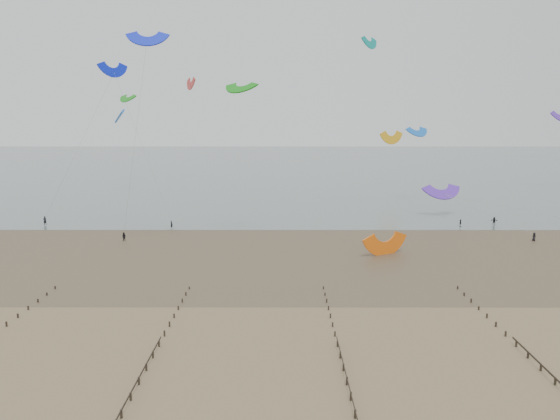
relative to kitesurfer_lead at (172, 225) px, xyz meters
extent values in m
plane|color=brown|center=(24.23, -51.90, -0.77)|extent=(500.00, 500.00, 0.00)
plane|color=#475654|center=(24.23, 148.10, -0.74)|extent=(500.00, 500.00, 0.00)
plane|color=#473A28|center=(24.23, -16.90, -0.76)|extent=(500.00, 500.00, 0.00)
ellipsoid|color=slate|center=(6.23, -29.90, -0.77)|extent=(23.60, 14.36, 0.01)
ellipsoid|color=slate|center=(36.23, -13.90, -0.77)|extent=(33.64, 18.32, 0.01)
ellipsoid|color=slate|center=(-15.77, -11.90, -0.77)|extent=(26.95, 14.22, 0.01)
cube|color=black|center=(-7.77, -53.06, -0.53)|extent=(0.16, 0.16, 0.59)
cube|color=black|center=(-7.77, -50.43, -0.54)|extent=(0.16, 0.16, 0.57)
cube|color=black|center=(-7.77, -47.80, -0.56)|extent=(0.16, 0.16, 0.54)
cube|color=black|center=(-7.77, -45.17, -0.57)|extent=(0.16, 0.16, 0.51)
cube|color=black|center=(-7.77, -42.53, -0.58)|extent=(0.16, 0.16, 0.48)
cube|color=black|center=(-7.77, -39.90, -0.60)|extent=(0.16, 0.16, 0.45)
cube|color=black|center=(10.23, -71.48, -0.42)|extent=(0.16, 0.16, 0.80)
cube|color=black|center=(10.23, -68.85, -0.44)|extent=(0.16, 0.16, 0.77)
cube|color=black|center=(10.23, -66.22, -0.45)|extent=(0.16, 0.16, 0.74)
cube|color=black|center=(10.23, -63.59, -0.47)|extent=(0.16, 0.16, 0.71)
cube|color=black|center=(10.23, -60.96, -0.48)|extent=(0.16, 0.16, 0.68)
cube|color=black|center=(10.23, -58.32, -0.50)|extent=(0.16, 0.16, 0.65)
cube|color=black|center=(10.23, -55.69, -0.51)|extent=(0.16, 0.16, 0.62)
cube|color=black|center=(10.23, -53.06, -0.53)|extent=(0.16, 0.16, 0.59)
cube|color=black|center=(10.23, -50.43, -0.54)|extent=(0.16, 0.16, 0.57)
cube|color=black|center=(10.23, -47.80, -0.56)|extent=(0.16, 0.16, 0.54)
cube|color=black|center=(10.23, -45.17, -0.57)|extent=(0.16, 0.16, 0.51)
cube|color=black|center=(10.23, -42.53, -0.58)|extent=(0.16, 0.16, 0.48)
cube|color=black|center=(10.23, -39.90, -0.60)|extent=(0.16, 0.16, 0.45)
cube|color=black|center=(28.23, -71.48, -0.42)|extent=(0.16, 0.16, 0.80)
cube|color=black|center=(28.23, -68.85, -0.44)|extent=(0.16, 0.16, 0.77)
cube|color=black|center=(28.23, -66.22, -0.45)|extent=(0.16, 0.16, 0.74)
cube|color=black|center=(28.23, -63.59, -0.47)|extent=(0.16, 0.16, 0.71)
cube|color=black|center=(28.23, -60.96, -0.48)|extent=(0.16, 0.16, 0.68)
cube|color=black|center=(28.23, -58.32, -0.50)|extent=(0.16, 0.16, 0.65)
cube|color=black|center=(28.23, -55.69, -0.51)|extent=(0.16, 0.16, 0.62)
cube|color=black|center=(28.23, -53.06, -0.53)|extent=(0.16, 0.16, 0.59)
cube|color=black|center=(28.23, -50.43, -0.54)|extent=(0.16, 0.16, 0.57)
cube|color=black|center=(28.23, -47.80, -0.56)|extent=(0.16, 0.16, 0.54)
cube|color=black|center=(28.23, -45.17, -0.57)|extent=(0.16, 0.16, 0.51)
cube|color=black|center=(28.23, -42.53, -0.58)|extent=(0.16, 0.16, 0.48)
cube|color=black|center=(28.23, -39.90, -0.60)|extent=(0.16, 0.16, 0.45)
cube|color=black|center=(46.23, -66.22, -0.45)|extent=(0.16, 0.16, 0.74)
cube|color=black|center=(46.23, -63.59, -0.47)|extent=(0.16, 0.16, 0.71)
cube|color=black|center=(46.23, -60.96, -0.48)|extent=(0.16, 0.16, 0.68)
cube|color=black|center=(46.23, -58.32, -0.50)|extent=(0.16, 0.16, 0.65)
cube|color=black|center=(46.23, -55.69, -0.51)|extent=(0.16, 0.16, 0.62)
cube|color=black|center=(46.23, -53.06, -0.53)|extent=(0.16, 0.16, 0.59)
cube|color=black|center=(46.23, -50.43, -0.54)|extent=(0.16, 0.16, 0.57)
cube|color=black|center=(46.23, -47.80, -0.56)|extent=(0.16, 0.16, 0.54)
cube|color=black|center=(46.23, -45.17, -0.57)|extent=(0.16, 0.16, 0.51)
cube|color=black|center=(46.23, -42.53, -0.58)|extent=(0.16, 0.16, 0.48)
cube|color=black|center=(46.23, -39.90, -0.60)|extent=(0.16, 0.16, 0.45)
imported|color=black|center=(0.00, 0.00, 0.00)|extent=(0.67, 0.63, 1.55)
imported|color=black|center=(-27.61, 3.44, 0.17)|extent=(0.81, 0.80, 1.89)
imported|color=black|center=(60.02, 1.49, 0.03)|extent=(0.76, 1.02, 1.61)
imported|color=black|center=(69.49, -11.39, 0.02)|extent=(0.78, 0.92, 1.59)
imported|color=black|center=(68.05, 4.03, 0.03)|extent=(1.54, 1.09, 1.60)
imported|color=black|center=(-6.51, -11.62, 0.05)|extent=(0.93, 0.80, 1.65)
camera|label=1|loc=(22.50, -110.06, 22.24)|focal=35.00mm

